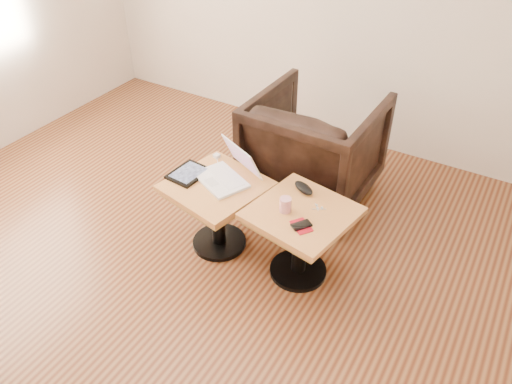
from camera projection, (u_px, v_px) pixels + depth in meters
The scene contains 11 objects.
room_shell at pixel (132, 83), 2.23m from camera, with size 4.52×4.52×2.71m.
side_table_left at pixel (217, 200), 3.14m from camera, with size 0.64×0.64×0.50m.
side_table_right at pixel (301, 227), 2.93m from camera, with size 0.63×0.63×0.50m.
laptop at pixel (228, 172), 3.09m from camera, with size 0.43×0.43×0.22m.
tablet at pixel (188, 173), 3.14m from camera, with size 0.21×0.26×0.02m.
charging_adapter at pixel (217, 156), 3.30m from camera, with size 0.04×0.04×0.02m, color white.
glasses_case at pixel (304, 188), 2.99m from camera, with size 0.15×0.07×0.05m, color black.
striped_cup at pixel (285, 205), 2.83m from camera, with size 0.07×0.07×0.09m, color #D1405E.
earbuds_tangle at pixel (319, 207), 2.87m from camera, with size 0.07×0.05×0.01m.
phone_on_sleeve at pixel (301, 226), 2.74m from camera, with size 0.15×0.14×0.02m.
armchair at pixel (314, 147), 3.60m from camera, with size 0.84×0.86×0.79m, color black.
Camera 1 is at (1.53, -1.50, 2.30)m, focal length 35.00 mm.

